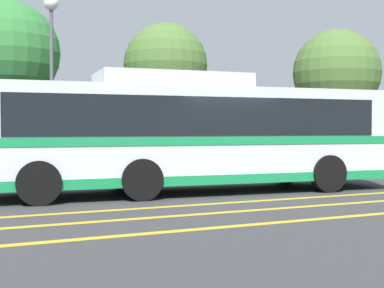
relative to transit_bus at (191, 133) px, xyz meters
The scene contains 11 objects.
ground_plane 1.72m from the transit_bus, 30.88° to the right, with size 220.00×220.00×0.00m, color #38383A.
lane_strip_0 2.72m from the transit_bus, 89.55° to the right, with size 0.20×31.18×0.01m, color gold.
lane_strip_1 3.77m from the transit_bus, 89.71° to the right, with size 0.20×31.18×0.01m, color gold.
lane_strip_2 5.10m from the transit_bus, 89.79° to the right, with size 0.20×31.18×0.01m, color gold.
curb_strip 7.37m from the transit_bus, 89.86° to the left, with size 39.18×0.36×0.15m, color #99999E.
transit_bus is the anchor object (origin of this frame).
parked_car_2 5.29m from the transit_bus, 82.00° to the left, with size 4.19×2.11×1.48m.
street_lamp 9.23m from the transit_bus, 105.50° to the left, with size 0.56×0.56×6.84m.
tree_0 11.06m from the transit_bus, 72.29° to the left, with size 3.88×3.88×6.59m.
tree_1 16.63m from the transit_bus, 37.46° to the left, with size 4.63×4.63×7.02m.
tree_2 12.74m from the transit_bus, 106.93° to the left, with size 4.54×4.54×7.31m.
Camera 1 is at (-6.39, -12.67, 1.70)m, focal length 50.00 mm.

